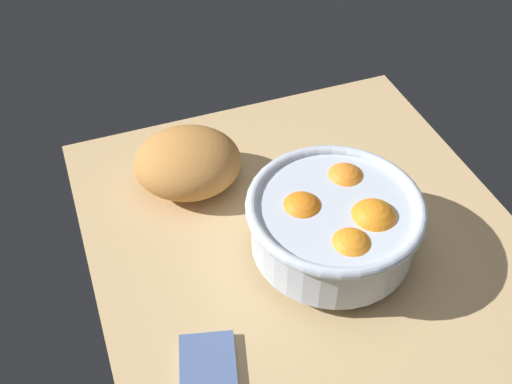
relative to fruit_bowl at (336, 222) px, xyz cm
name	(u,v)px	position (x,y,z in cm)	size (l,w,h in cm)	color
ground_plane	(312,254)	(-1.90, -2.00, -7.87)	(67.77, 59.42, 3.00)	tan
fruit_bowl	(336,222)	(0.00, 0.00, 0.00)	(23.12, 23.12, 10.79)	silver
bread_loaf	(188,162)	(-20.07, -14.45, -1.96)	(15.91, 14.14, 8.82)	#C3813E
napkin_folded	(209,378)	(12.28, -21.39, -5.86)	(11.52, 6.60, 1.02)	#4D6496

